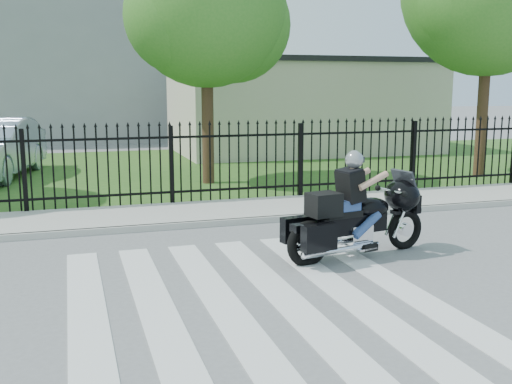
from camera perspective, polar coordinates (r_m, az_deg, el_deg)
name	(u,v)px	position (r m, az deg, el deg)	size (l,w,h in m)	color
ground	(253,299)	(7.64, -0.32, -10.18)	(120.00, 120.00, 0.00)	slate
crosswalk	(253,299)	(7.64, -0.32, -10.14)	(5.00, 5.50, 0.01)	silver
sidewalk	(181,214)	(12.31, -7.18, -2.11)	(40.00, 2.00, 0.12)	#ADAAA3
curb	(190,225)	(11.35, -6.28, -3.14)	(40.00, 0.12, 0.12)	#ADAAA3
grass_strip	(141,171)	(19.15, -10.94, 2.00)	(40.00, 12.00, 0.02)	#29571D
iron_fence	(172,167)	(13.14, -8.05, 2.37)	(26.00, 0.04, 1.80)	black
tree_mid	(206,7)	(16.38, -4.78, 17.14)	(4.20, 4.20, 6.78)	#382316
building_low	(302,108)	(24.61, 4.36, 7.98)	(10.00, 6.00, 3.50)	beige
building_low_roof	(302,61)	(24.61, 4.42, 12.29)	(10.20, 6.20, 0.20)	black
building_tall	(43,18)	(33.03, -19.59, 15.36)	(15.00, 10.00, 12.00)	gray
motorcycle_rider	(355,213)	(9.39, 9.45, -1.99)	(2.57, 1.16, 1.71)	black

